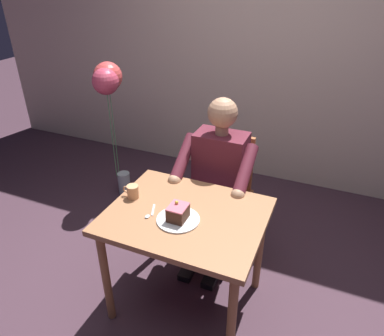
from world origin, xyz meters
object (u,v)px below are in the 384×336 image
coffee_cup (133,191)px  dessert_spoon (150,213)px  dining_table (186,227)px  cake_slice (178,212)px  seated_person (216,182)px  balloon_display (109,92)px  chair (223,188)px

coffee_cup → dessert_spoon: size_ratio=0.76×
dining_table → cake_slice: (0.02, 0.07, 0.15)m
dining_table → seated_person: size_ratio=0.74×
seated_person → balloon_display: 1.28m
seated_person → dessert_spoon: (0.19, 0.61, 0.09)m
chair → seated_person: size_ratio=0.72×
dessert_spoon → coffee_cup: bearing=-31.4°
cake_slice → dessert_spoon: (0.17, 0.01, -0.05)m
dining_table → balloon_display: size_ratio=0.71×
chair → dining_table: bearing=90.0°
seated_person → cake_slice: (0.02, 0.60, 0.14)m
seated_person → coffee_cup: seated_person is taller
chair → dessert_spoon: chair is taller
cake_slice → coffee_cup: 0.37m
chair → coffee_cup: (0.37, 0.67, 0.28)m
dessert_spoon → balloon_display: bearing=-47.3°
chair → cake_slice: size_ratio=7.71×
dining_table → balloon_display: 1.54m
dessert_spoon → dining_table: bearing=-155.6°
chair → dessert_spoon: size_ratio=6.32×
coffee_cup → dessert_spoon: (-0.18, 0.11, -0.04)m
coffee_cup → dining_table: bearing=176.2°
cake_slice → balloon_display: size_ratio=0.09×
dining_table → coffee_cup: bearing=-3.8°
dining_table → seated_person: bearing=-90.0°
cake_slice → balloon_display: balloon_display is taller
seated_person → coffee_cup: (0.37, 0.50, 0.13)m
dining_table → dessert_spoon: bearing=24.4°
cake_slice → chair: bearing=-91.1°
seated_person → coffee_cup: bearing=53.7°
coffee_cup → balloon_display: size_ratio=0.08×
balloon_display → dining_table: bearing=140.3°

